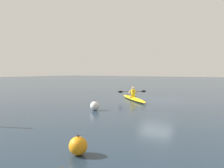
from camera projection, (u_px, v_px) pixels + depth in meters
ground_plane at (156, 100)px, 17.06m from camera, size 160.00×160.00×0.00m
kayak at (133, 98)px, 17.24m from camera, size 3.93×3.87×0.26m
kayaker at (133, 92)px, 17.33m from camera, size 1.66×1.70×0.78m
mooring_buoy_orange_mid at (95, 106)px, 12.69m from camera, size 0.53×0.53×0.57m
mooring_buoy_white_far at (78, 146)px, 5.89m from camera, size 0.50×0.50×0.55m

